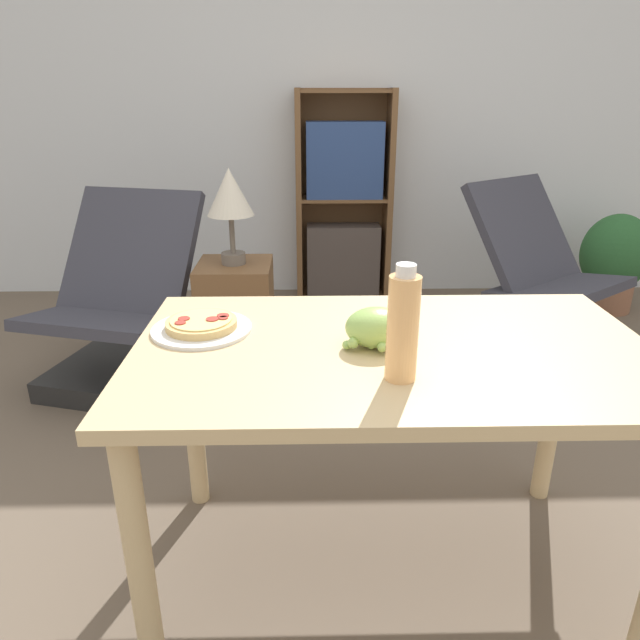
{
  "coord_description": "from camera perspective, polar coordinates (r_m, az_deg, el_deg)",
  "views": [
    {
      "loc": [
        -0.28,
        -1.29,
        1.31
      ],
      "look_at": [
        -0.25,
        0.04,
        0.78
      ],
      "focal_mm": 32.0,
      "sensor_mm": 36.0,
      "label": 1
    }
  ],
  "objects": [
    {
      "name": "side_table",
      "position": [
        2.76,
        -8.28,
        -0.23
      ],
      "size": [
        0.34,
        0.34,
        0.58
      ],
      "color": "brown",
      "rests_on": "ground_plane"
    },
    {
      "name": "potted_plant_floor",
      "position": [
        4.09,
        27.34,
        5.3
      ],
      "size": [
        0.43,
        0.37,
        0.62
      ],
      "color": "#8E5B42",
      "rests_on": "ground_plane"
    },
    {
      "name": "pizza_on_plate",
      "position": [
        1.55,
        -11.75,
        -0.57
      ],
      "size": [
        0.27,
        0.27,
        0.04
      ],
      "color": "white",
      "rests_on": "dining_table"
    },
    {
      "name": "drink_bottle",
      "position": [
        1.24,
        8.28,
        -0.67
      ],
      "size": [
        0.07,
        0.07,
        0.26
      ],
      "color": "#EFB270",
      "rests_on": "dining_table"
    },
    {
      "name": "grape_bunch",
      "position": [
        1.42,
        5.66,
        -0.78
      ],
      "size": [
        0.17,
        0.13,
        0.1
      ],
      "color": "#93BC5B",
      "rests_on": "dining_table"
    },
    {
      "name": "ground_plane",
      "position": [
        1.86,
        8.59,
        -23.43
      ],
      "size": [
        14.0,
        14.0,
        0.0
      ],
      "primitive_type": "plane",
      "color": "brown"
    },
    {
      "name": "table_lamp",
      "position": [
        2.6,
        -9.0,
        12.08
      ],
      "size": [
        0.21,
        0.21,
        0.43
      ],
      "color": "#665B51",
      "rests_on": "side_table"
    },
    {
      "name": "dining_table",
      "position": [
        1.49,
        7.16,
        -5.96
      ],
      "size": [
        1.31,
        0.76,
        0.72
      ],
      "color": "#D1B27F",
      "rests_on": "ground_plane"
    },
    {
      "name": "bookshelf",
      "position": [
        3.83,
        2.37,
        11.25
      ],
      "size": [
        0.62,
        0.26,
        1.35
      ],
      "color": "brown",
      "rests_on": "ground_plane"
    },
    {
      "name": "wall_back",
      "position": [
        3.93,
        3.15,
        21.5
      ],
      "size": [
        8.0,
        0.05,
        2.6
      ],
      "color": "silver",
      "rests_on": "ground_plane"
    },
    {
      "name": "lounge_chair_far",
      "position": [
        3.34,
        21.29,
        2.3
      ],
      "size": [
        0.91,
        0.99,
        0.88
      ],
      "rotation": [
        0.0,
        0.0,
        0.63
      ],
      "color": "black",
      "rests_on": "ground_plane"
    },
    {
      "name": "lounge_chair_near",
      "position": [
        2.87,
        -19.35,
        -0.5
      ],
      "size": [
        0.79,
        0.9,
        0.88
      ],
      "rotation": [
        0.0,
        0.0,
        -0.26
      ],
      "color": "black",
      "rests_on": "ground_plane"
    }
  ]
}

